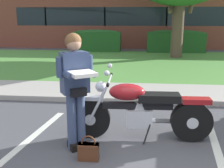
% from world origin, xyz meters
% --- Properties ---
extents(curb_strip, '(60.00, 0.20, 0.12)m').
position_xyz_m(curb_strip, '(0.00, 3.23, 0.06)').
color(curb_strip, '#ADA89E').
rests_on(curb_strip, ground).
extents(concrete_walk, '(60.00, 1.50, 0.08)m').
position_xyz_m(concrete_walk, '(0.00, 4.08, 0.04)').
color(concrete_walk, '#ADA89E').
rests_on(concrete_walk, ground).
extents(grass_lawn, '(60.00, 7.64, 0.06)m').
position_xyz_m(grass_lawn, '(0.00, 8.65, 0.03)').
color(grass_lawn, '#518E3D').
rests_on(grass_lawn, ground).
extents(motorcycle, '(2.24, 0.82, 1.18)m').
position_xyz_m(motorcycle, '(-0.27, 1.34, 0.48)').
color(motorcycle, black).
rests_on(motorcycle, ground).
extents(rider_person, '(0.61, 0.67, 1.70)m').
position_xyz_m(rider_person, '(-1.29, 0.92, 1.01)').
color(rider_person, black).
rests_on(rider_person, ground).
extents(handbag, '(0.28, 0.13, 0.36)m').
position_xyz_m(handbag, '(-1.06, 0.59, 0.14)').
color(handbag, '#562D19').
rests_on(handbag, ground).
extents(hedge_left, '(2.63, 0.90, 1.24)m').
position_xyz_m(hedge_left, '(-2.74, 12.40, 0.65)').
color(hedge_left, '#235623').
rests_on(hedge_left, ground).
extents(hedge_center_left, '(3.07, 0.90, 1.24)m').
position_xyz_m(hedge_center_left, '(1.58, 12.40, 0.65)').
color(hedge_center_left, '#235623').
rests_on(hedge_center_left, ground).
extents(brick_building, '(22.02, 9.79, 3.73)m').
position_xyz_m(brick_building, '(1.21, 18.97, 1.87)').
color(brick_building, brown).
rests_on(brick_building, ground).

